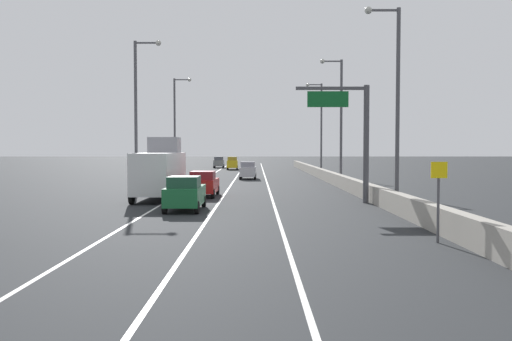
# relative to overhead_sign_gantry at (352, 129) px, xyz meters

# --- Properties ---
(ground_plane) EXTENTS (320.00, 320.00, 0.00)m
(ground_plane) POSITION_rel_overhead_sign_gantry_xyz_m (-6.67, 32.45, -4.73)
(ground_plane) COLOR #26282B
(lane_stripe_left) EXTENTS (0.16, 130.00, 0.00)m
(lane_stripe_left) POSITION_rel_overhead_sign_gantry_xyz_m (-12.17, 23.45, -4.73)
(lane_stripe_left) COLOR silver
(lane_stripe_left) RESTS_ON ground_plane
(lane_stripe_center) EXTENTS (0.16, 130.00, 0.00)m
(lane_stripe_center) POSITION_rel_overhead_sign_gantry_xyz_m (-8.67, 23.45, -4.73)
(lane_stripe_center) COLOR silver
(lane_stripe_center) RESTS_ON ground_plane
(lane_stripe_right) EXTENTS (0.16, 130.00, 0.00)m
(lane_stripe_right) POSITION_rel_overhead_sign_gantry_xyz_m (-5.17, 23.45, -4.73)
(lane_stripe_right) COLOR silver
(lane_stripe_right) RESTS_ON ground_plane
(jersey_barrier_right) EXTENTS (0.60, 120.00, 1.10)m
(jersey_barrier_right) POSITION_rel_overhead_sign_gantry_xyz_m (1.34, 8.45, -4.18)
(jersey_barrier_right) COLOR #9E998E
(jersey_barrier_right) RESTS_ON ground_plane
(overhead_sign_gantry) EXTENTS (4.68, 0.36, 7.50)m
(overhead_sign_gantry) POSITION_rel_overhead_sign_gantry_xyz_m (0.00, 0.00, 0.00)
(overhead_sign_gantry) COLOR #47474C
(overhead_sign_gantry) RESTS_ON ground_plane
(speed_advisory_sign) EXTENTS (0.60, 0.11, 3.00)m
(speed_advisory_sign) POSITION_rel_overhead_sign_gantry_xyz_m (0.44, -14.26, -2.96)
(speed_advisory_sign) COLOR #4C4C51
(speed_advisory_sign) RESTS_ON ground_plane
(lamp_post_right_second) EXTENTS (2.14, 0.44, 11.88)m
(lamp_post_right_second) POSITION_rel_overhead_sign_gantry_xyz_m (1.95, -2.05, 1.98)
(lamp_post_right_second) COLOR #4C4C51
(lamp_post_right_second) RESTS_ON ground_plane
(lamp_post_right_third) EXTENTS (2.14, 0.44, 11.88)m
(lamp_post_right_third) POSITION_rel_overhead_sign_gantry_xyz_m (1.53, 16.24, 1.98)
(lamp_post_right_third) COLOR #4C4C51
(lamp_post_right_third) RESTS_ON ground_plane
(lamp_post_right_fourth) EXTENTS (2.14, 0.44, 11.88)m
(lamp_post_right_fourth) POSITION_rel_overhead_sign_gantry_xyz_m (1.92, 34.54, 1.98)
(lamp_post_right_fourth) COLOR #4C4C51
(lamp_post_right_fourth) RESTS_ON ground_plane
(lamp_post_left_mid) EXTENTS (2.14, 0.44, 11.88)m
(lamp_post_left_mid) POSITION_rel_overhead_sign_gantry_xyz_m (-15.42, 7.61, 1.98)
(lamp_post_left_mid) COLOR #4C4C51
(lamp_post_left_mid) RESTS_ON ground_plane
(lamp_post_left_far) EXTENTS (2.14, 0.44, 11.88)m
(lamp_post_left_far) POSITION_rel_overhead_sign_gantry_xyz_m (-15.78, 29.56, 1.98)
(lamp_post_left_far) COLOR #4C4C51
(lamp_post_left_far) RESTS_ON ground_plane
(car_red_0) EXTENTS (2.04, 4.30, 1.85)m
(car_red_0) POSITION_rel_overhead_sign_gantry_xyz_m (-10.09, 4.55, -3.80)
(car_red_0) COLOR red
(car_red_0) RESTS_ON ground_plane
(car_yellow_1) EXTENTS (1.87, 4.59, 2.12)m
(car_yellow_1) POSITION_rel_overhead_sign_gantry_xyz_m (-10.17, 53.01, -3.68)
(car_yellow_1) COLOR gold
(car_yellow_1) RESTS_ON ground_plane
(car_gray_2) EXTENTS (1.93, 4.22, 2.01)m
(car_gray_2) POSITION_rel_overhead_sign_gantry_xyz_m (-12.97, 61.28, -3.73)
(car_gray_2) COLOR slate
(car_gray_2) RESTS_ON ground_plane
(car_green_3) EXTENTS (1.98, 4.28, 1.94)m
(car_green_3) POSITION_rel_overhead_sign_gantry_xyz_m (-10.27, -4.09, -3.76)
(car_green_3) COLOR #196033
(car_green_3) RESTS_ON ground_plane
(car_silver_4) EXTENTS (1.90, 4.07, 1.98)m
(car_silver_4) POSITION_rel_overhead_sign_gantry_xyz_m (-7.20, 26.31, -3.74)
(car_silver_4) COLOR #B7B7BC
(car_silver_4) RESTS_ON ground_plane
(box_truck) EXTENTS (2.55, 8.17, 4.29)m
(box_truck) POSITION_rel_overhead_sign_gantry_xyz_m (-12.88, 2.66, -2.77)
(box_truck) COLOR silver
(box_truck) RESTS_ON ground_plane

